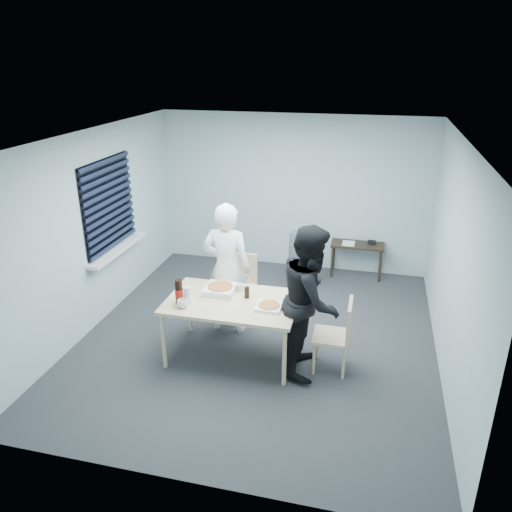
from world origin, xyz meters
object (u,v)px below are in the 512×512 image
(person_white, at_px, (227,269))
(mug_a, at_px, (182,304))
(dining_table, at_px, (232,305))
(backpack, at_px, (299,246))
(chair_right, at_px, (339,331))
(mug_b, at_px, (240,288))
(person_black, at_px, (311,300))
(stool, at_px, (299,265))
(soda_bottle, at_px, (179,292))
(side_table, at_px, (357,248))
(chair_far, at_px, (241,281))

(person_white, relative_size, mug_a, 14.39)
(dining_table, relative_size, backpack, 3.62)
(chair_right, relative_size, mug_b, 8.90)
(dining_table, height_order, person_black, person_black)
(backpack, height_order, mug_a, backpack)
(stool, bearing_deg, backpack, -90.00)
(dining_table, height_order, soda_bottle, soda_bottle)
(chair_right, height_order, backpack, backpack)
(chair_right, xyz_separation_m, soda_bottle, (-1.86, -0.21, 0.39))
(side_table, bearing_deg, mug_a, -120.87)
(mug_b, bearing_deg, person_black, -17.40)
(stool, bearing_deg, person_black, -77.67)
(stool, distance_m, mug_b, 1.96)
(stool, bearing_deg, mug_a, -111.86)
(chair_far, distance_m, backpack, 1.25)
(dining_table, xyz_separation_m, backpack, (0.47, 2.12, -0.00))
(chair_far, height_order, stool, chair_far)
(mug_a, bearing_deg, dining_table, 30.44)
(person_white, height_order, soda_bottle, person_white)
(side_table, height_order, stool, side_table)
(mug_b, bearing_deg, dining_table, -95.10)
(mug_a, bearing_deg, chair_far, 76.80)
(person_black, height_order, backpack, person_black)
(side_table, xyz_separation_m, stool, (-0.87, -0.65, -0.12))
(person_black, bearing_deg, soda_bottle, 97.15)
(mug_b, bearing_deg, stool, 76.64)
(dining_table, bearing_deg, mug_b, 84.90)
(chair_far, height_order, mug_b, chair_far)
(chair_far, bearing_deg, mug_b, -75.04)
(dining_table, distance_m, person_black, 0.95)
(chair_right, xyz_separation_m, side_table, (0.06, 2.77, -0.02))
(chair_far, height_order, chair_right, same)
(person_white, relative_size, side_table, 2.06)
(side_table, height_order, mug_b, mug_b)
(chair_far, relative_size, mug_a, 7.24)
(dining_table, bearing_deg, person_white, 112.13)
(stool, height_order, mug_a, mug_a)
(backpack, xyz_separation_m, mug_a, (-0.97, -2.42, 0.11))
(chair_far, relative_size, stool, 1.83)
(backpack, xyz_separation_m, mug_b, (-0.44, -1.84, 0.11))
(dining_table, bearing_deg, chair_far, 99.99)
(chair_right, bearing_deg, mug_b, 168.12)
(side_table, relative_size, stool, 1.77)
(side_table, bearing_deg, soda_bottle, -122.71)
(soda_bottle, bearing_deg, person_black, 7.15)
(chair_far, bearing_deg, backpack, 58.06)
(person_black, xyz_separation_m, soda_bottle, (-1.52, -0.19, 0.01))
(stool, bearing_deg, mug_b, -103.36)
(chair_far, relative_size, soda_bottle, 3.01)
(soda_bottle, bearing_deg, dining_table, 19.15)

